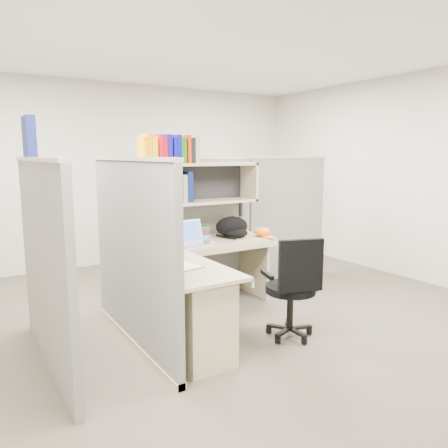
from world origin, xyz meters
TOP-DOWN VIEW (x-y plane):
  - ground at (0.00, 0.00)m, footprint 6.00×6.00m
  - room_shell at (0.00, 0.00)m, footprint 6.00×6.00m
  - cubicle at (-0.37, 0.45)m, footprint 3.79×1.84m
  - desk at (-0.41, -0.29)m, footprint 1.74×1.75m
  - laptop at (-0.09, 0.43)m, footprint 0.38×0.38m
  - backpack at (0.50, 0.57)m, footprint 0.42×0.34m
  - orange_cap at (0.80, 0.44)m, footprint 0.19×0.22m
  - snack_canister at (-0.58, -0.06)m, footprint 0.11×0.11m
  - tissue_box at (-0.74, -0.42)m, footprint 0.14×0.14m
  - mouse at (0.09, 0.36)m, footprint 0.09×0.06m
  - paper_cup at (0.01, 0.69)m, footprint 0.08×0.08m
  - book_stack at (0.20, 0.83)m, footprint 0.18×0.24m
  - loose_paper at (-0.56, -0.29)m, footprint 0.24×0.30m
  - task_chair at (0.34, -0.62)m, footprint 0.54×0.50m

SIDE VIEW (x-z plane):
  - ground at x=0.00m, z-range 0.00..0.00m
  - task_chair at x=0.34m, z-range -0.14..0.81m
  - desk at x=-0.41m, z-range 0.07..0.80m
  - loose_paper at x=-0.56m, z-range 0.73..0.73m
  - mouse at x=0.09m, z-range 0.73..0.76m
  - paper_cup at x=0.01m, z-range 0.73..0.83m
  - orange_cap at x=0.80m, z-range 0.73..0.83m
  - snack_canister at x=-0.58m, z-range 0.73..0.84m
  - book_stack at x=0.20m, z-range 0.73..0.85m
  - tissue_box at x=-0.74m, z-range 0.73..0.91m
  - backpack at x=0.50m, z-range 0.73..0.96m
  - laptop at x=-0.09m, z-range 0.73..0.98m
  - cubicle at x=-0.37m, z-range -0.07..1.88m
  - room_shell at x=0.00m, z-range -1.38..4.62m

